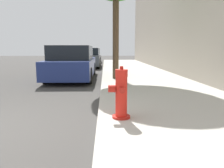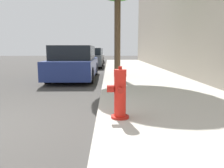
% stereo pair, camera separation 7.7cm
% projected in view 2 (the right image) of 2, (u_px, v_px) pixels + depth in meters
% --- Properties ---
extents(sidewalk_slab, '(3.25, 40.00, 0.15)m').
position_uv_depth(sidewalk_slab, '(204.00, 128.00, 3.24)').
color(sidewalk_slab, '#B7B2A8').
rests_on(sidewalk_slab, ground_plane).
extents(fire_hydrant, '(0.35, 0.38, 0.83)m').
position_uv_depth(fire_hydrant, '(120.00, 94.00, 3.45)').
color(fire_hydrant, red).
rests_on(fire_hydrant, sidewalk_slab).
extents(parked_car_near, '(1.76, 4.43, 1.39)m').
position_uv_depth(parked_car_near, '(75.00, 63.00, 9.19)').
color(parked_car_near, navy).
rests_on(parked_car_near, ground_plane).
extents(parked_car_mid, '(1.73, 4.12, 1.33)m').
position_uv_depth(parked_car_mid, '(90.00, 58.00, 15.28)').
color(parked_car_mid, '#4C5156').
rests_on(parked_car_mid, ground_plane).
extents(parked_car_far, '(1.74, 4.05, 1.34)m').
position_uv_depth(parked_car_far, '(94.00, 56.00, 20.74)').
color(parked_car_far, silver).
rests_on(parked_car_far, ground_plane).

